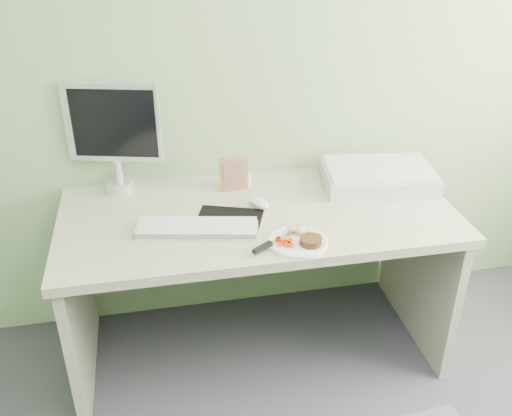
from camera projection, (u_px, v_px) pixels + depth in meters
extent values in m
plane|color=gray|center=(240.00, 36.00, 2.34)|extent=(3.50, 0.00, 3.50)
cube|color=#ACA190|center=(258.00, 216.00, 2.33)|extent=(1.60, 0.75, 0.04)
cube|color=#A39C8B|center=(80.00, 309.00, 2.38)|extent=(0.04, 0.70, 0.69)
cube|color=#A39C8B|center=(419.00, 269.00, 2.63)|extent=(0.04, 0.70, 0.69)
cylinder|color=white|center=(298.00, 242.00, 2.11)|extent=(0.22, 0.22, 0.01)
cylinder|color=black|center=(311.00, 241.00, 2.08)|extent=(0.10, 0.10, 0.03)
ellipsoid|color=#A69250|center=(300.00, 228.00, 2.14)|extent=(0.09, 0.07, 0.05)
cube|color=#FD3A05|center=(284.00, 241.00, 2.07)|extent=(0.06, 0.05, 0.03)
cube|color=silver|center=(284.00, 236.00, 2.11)|extent=(0.12, 0.09, 0.01)
cube|color=black|center=(262.00, 247.00, 2.04)|extent=(0.08, 0.07, 0.02)
cube|color=black|center=(228.00, 221.00, 2.25)|extent=(0.32, 0.30, 0.00)
cube|color=white|center=(197.00, 227.00, 2.18)|extent=(0.48, 0.22, 0.02)
ellipsoid|color=white|center=(260.00, 203.00, 2.34)|extent=(0.10, 0.12, 0.04)
cube|color=#946B45|center=(234.00, 174.00, 2.45)|extent=(0.13, 0.02, 0.16)
cylinder|color=white|center=(248.00, 181.00, 2.50)|extent=(0.03, 0.03, 0.06)
cone|color=#8BB4DE|center=(248.00, 173.00, 2.49)|extent=(0.02, 0.02, 0.02)
cube|color=silver|center=(378.00, 177.00, 2.52)|extent=(0.52, 0.38, 0.07)
cylinder|color=silver|center=(120.00, 186.00, 2.47)|extent=(0.12, 0.12, 0.05)
cylinder|color=silver|center=(118.00, 171.00, 2.43)|extent=(0.03, 0.03, 0.09)
cube|color=silver|center=(112.00, 122.00, 2.35)|extent=(0.39, 0.13, 0.33)
cube|color=black|center=(112.00, 124.00, 2.33)|extent=(0.34, 0.09, 0.29)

